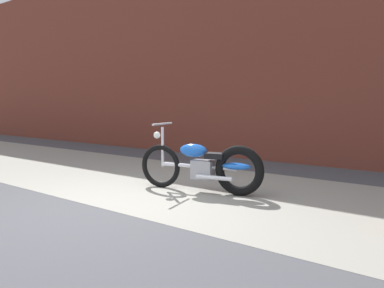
% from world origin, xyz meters
% --- Properties ---
extents(ground_plane, '(80.00, 80.00, 0.00)m').
position_xyz_m(ground_plane, '(0.00, 0.00, 0.00)').
color(ground_plane, '#47474C').
extents(sidewalk_slab, '(36.00, 3.50, 0.01)m').
position_xyz_m(sidewalk_slab, '(0.00, 1.75, 0.00)').
color(sidewalk_slab, gray).
rests_on(sidewalk_slab, ground).
extents(brick_building_wall, '(36.00, 0.50, 5.43)m').
position_xyz_m(brick_building_wall, '(0.00, 5.20, 2.72)').
color(brick_building_wall, brown).
rests_on(brick_building_wall, ground).
extents(motorcycle_blue, '(1.98, 0.69, 1.03)m').
position_xyz_m(motorcycle_blue, '(0.50, 1.54, 0.40)').
color(motorcycle_blue, black).
rests_on(motorcycle_blue, ground).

